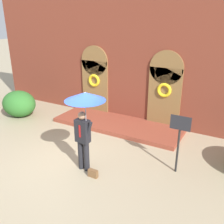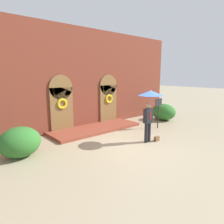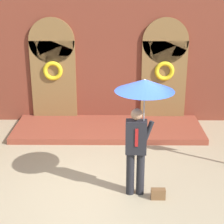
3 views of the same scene
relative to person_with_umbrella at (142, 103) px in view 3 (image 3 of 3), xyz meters
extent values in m
plane|color=tan|center=(-0.69, 0.12, -1.91)|extent=(80.00, 80.00, 0.00)
cube|color=brown|center=(-0.69, 4.32, 0.89)|extent=(14.00, 0.50, 5.60)
cube|color=brown|center=(-2.29, 4.03, -0.71)|extent=(1.30, 0.08, 2.40)
cylinder|color=brown|center=(-2.29, 4.03, 0.49)|extent=(1.30, 0.08, 1.30)
cube|color=brown|center=(0.91, 4.03, -0.71)|extent=(1.30, 0.08, 2.40)
cylinder|color=brown|center=(0.91, 4.03, 0.49)|extent=(1.30, 0.08, 1.30)
torus|color=yellow|center=(-2.29, 3.96, -0.36)|extent=(0.56, 0.12, 0.56)
torus|color=yellow|center=(0.91, 3.96, -0.36)|extent=(0.56, 0.12, 0.56)
cube|color=brown|center=(-0.69, 3.17, -1.83)|extent=(5.20, 1.80, 0.16)
cylinder|color=black|center=(-0.20, 0.00, -1.46)|extent=(0.16, 0.16, 0.90)
cylinder|color=black|center=(0.00, 0.00, -1.46)|extent=(0.16, 0.16, 0.90)
cube|color=black|center=(-0.10, 0.00, -0.68)|extent=(0.41, 0.26, 0.66)
cube|color=#A51919|center=(-0.10, -0.13, -0.64)|extent=(0.06, 0.01, 0.36)
sphere|color=#A87A5B|center=(-0.10, 0.00, -0.22)|extent=(0.22, 0.22, 0.22)
cylinder|color=black|center=(0.12, 0.00, -0.58)|extent=(0.22, 0.09, 0.46)
cylinder|color=gray|center=(0.03, 0.00, -0.26)|extent=(0.02, 0.02, 0.98)
cone|color=#284CB7|center=(0.03, 0.00, 0.34)|extent=(1.10, 1.10, 0.22)
cone|color=white|center=(0.03, 0.00, 0.35)|extent=(0.61, 0.61, 0.20)
cube|color=brown|center=(0.34, -0.20, -1.80)|extent=(0.28, 0.12, 0.22)
camera|label=1|loc=(3.66, -5.05, 2.27)|focal=40.00mm
camera|label=2|loc=(-7.06, -5.58, 1.17)|focal=32.00mm
camera|label=3|loc=(-0.50, -6.50, 2.18)|focal=60.00mm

